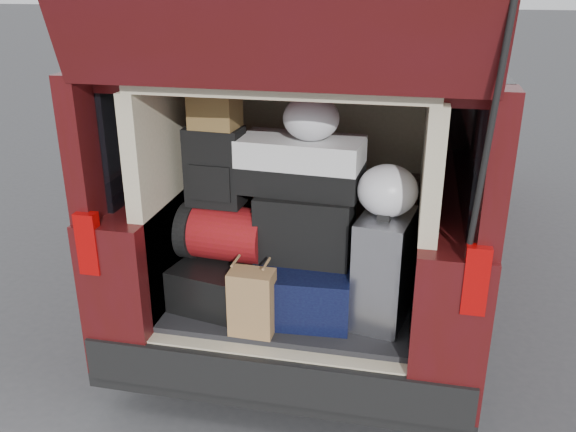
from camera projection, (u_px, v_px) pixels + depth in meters
name	position (u px, v px, depth m)	size (l,w,h in m)	color
ground	(286.00, 403.00, 3.32)	(80.00, 80.00, 0.00)	#3A3A3C
minivan	(338.00, 151.00, 4.66)	(1.90, 5.35, 2.77)	black
load_floor	(297.00, 332.00, 3.47)	(1.24, 1.05, 0.55)	black
black_hardshell	(227.00, 277.00, 3.26)	(0.41, 0.57, 0.23)	black
navy_hardshell	(304.00, 281.00, 3.18)	(0.50, 0.61, 0.27)	black
silver_roller	(383.00, 269.00, 2.99)	(0.23, 0.37, 0.56)	silver
kraft_bag	(252.00, 302.00, 2.91)	(0.21, 0.14, 0.33)	#9E7247
red_duffel	(225.00, 233.00, 3.17)	(0.44, 0.29, 0.29)	maroon
black_soft_case	(305.00, 227.00, 3.08)	(0.48, 0.29, 0.34)	black
backpack	(215.00, 167.00, 3.08)	(0.28, 0.17, 0.40)	black
twotone_duffel	(301.00, 165.00, 3.02)	(0.61, 0.31, 0.27)	silver
grocery_sack_lower	(215.00, 107.00, 2.96)	(0.22, 0.18, 0.20)	brown
plastic_bag_center	(311.00, 118.00, 2.89)	(0.27, 0.25, 0.22)	white
plastic_bag_right	(388.00, 191.00, 2.84)	(0.28, 0.27, 0.25)	white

